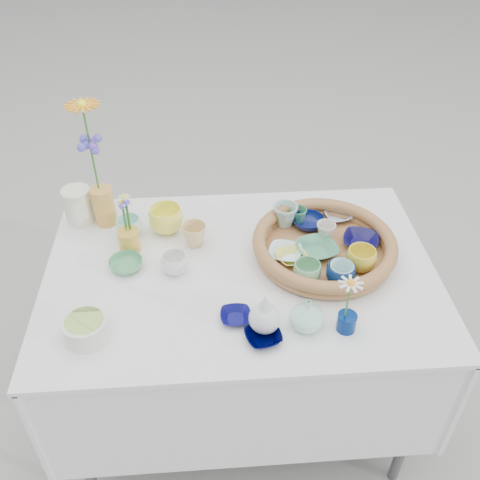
{
  "coord_description": "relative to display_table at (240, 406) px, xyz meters",
  "views": [
    {
      "loc": [
        -0.09,
        -1.28,
        1.93
      ],
      "look_at": [
        0.0,
        0.02,
        0.87
      ],
      "focal_mm": 40.0,
      "sensor_mm": 36.0,
      "label": 1
    }
  ],
  "objects": [
    {
      "name": "ground",
      "position": [
        0.0,
        0.0,
        0.0
      ],
      "size": [
        80.0,
        80.0,
        0.0
      ],
      "primitive_type": "plane",
      "color": "#9B9B93"
    },
    {
      "name": "display_table",
      "position": [
        0.0,
        0.0,
        0.0
      ],
      "size": [
        1.26,
        0.86,
        0.77
      ],
      "primitive_type": null,
      "color": "silver",
      "rests_on": "ground"
    },
    {
      "name": "wicker_tray",
      "position": [
        0.28,
        0.05,
        0.8
      ],
      "size": [
        0.47,
        0.47,
        0.08
      ],
      "primitive_type": null,
      "color": "brown",
      "rests_on": "display_table"
    },
    {
      "name": "tray_ceramic_0",
      "position": [
        0.25,
        0.19,
        0.8
      ],
      "size": [
        0.13,
        0.13,
        0.03
      ],
      "primitive_type": "imported",
      "rotation": [
        0.0,
        0.0,
        -0.23
      ],
      "color": "#0B1756",
      "rests_on": "wicker_tray"
    },
    {
      "name": "tray_ceramic_1",
      "position": [
        0.41,
        0.08,
        0.8
      ],
      "size": [
        0.15,
        0.15,
        0.03
      ],
      "primitive_type": "imported",
      "rotation": [
        0.0,
        0.0,
        -0.38
      ],
      "color": "#0C093A",
      "rests_on": "wicker_tray"
    },
    {
      "name": "tray_ceramic_2",
      "position": [
        0.38,
        -0.04,
        0.82
      ],
      "size": [
        0.11,
        0.11,
        0.07
      ],
      "primitive_type": "imported",
      "rotation": [
        0.0,
        0.0,
        0.17
      ],
      "color": "yellow",
      "rests_on": "wicker_tray"
    },
    {
      "name": "tray_ceramic_3",
      "position": [
        0.25,
        0.04,
        0.8
      ],
      "size": [
        0.16,
        0.16,
        0.03
      ],
      "primitive_type": "imported",
      "rotation": [
        0.0,
        0.0,
        0.24
      ],
      "color": "#468A66",
      "rests_on": "wicker_tray"
    },
    {
      "name": "tray_ceramic_4",
      "position": [
        0.2,
        -0.09,
        0.82
      ],
      "size": [
        0.1,
        0.1,
        0.07
      ],
      "primitive_type": "imported",
      "rotation": [
        0.0,
        0.0,
        0.22
      ],
      "color": "#6EB17D",
      "rests_on": "wicker_tray"
    },
    {
      "name": "tray_ceramic_5",
      "position": [
        0.15,
        0.03,
        0.8
      ],
      "size": [
        0.14,
        0.14,
        0.03
      ],
      "primitive_type": "imported",
      "rotation": [
        0.0,
        0.0,
        -0.32
      ],
      "color": "#C6EFEC",
      "rests_on": "wicker_tray"
    },
    {
      "name": "tray_ceramic_6",
      "position": [
        0.17,
        0.2,
        0.82
      ],
      "size": [
        0.09,
        0.09,
        0.08
      ],
      "primitive_type": "imported",
      "rotation": [
        0.0,
        0.0,
        -0.01
      ],
      "color": "#9ECAC4",
      "rests_on": "wicker_tray"
    },
    {
      "name": "tray_ceramic_7",
      "position": [
        0.3,
        0.12,
        0.81
      ],
      "size": [
        0.08,
        0.08,
        0.06
      ],
      "primitive_type": "imported",
      "rotation": [
        0.0,
        0.0,
        -0.35
      ],
      "color": "beige",
      "rests_on": "wicker_tray"
    },
    {
      "name": "tray_ceramic_8",
      "position": [
        0.37,
        0.22,
        0.79
      ],
      "size": [
        0.11,
        0.11,
        0.02
      ],
      "primitive_type": "imported",
      "rotation": [
        0.0,
        0.0,
        0.22
      ],
      "color": "#A7C1E6",
      "rests_on": "wicker_tray"
    },
    {
      "name": "tray_ceramic_9",
      "position": [
        0.3,
        -0.1,
        0.82
      ],
      "size": [
        0.12,
        0.12,
        0.07
      ],
      "primitive_type": "imported",
      "rotation": [
        0.0,
        0.0,
        -0.39
      ],
      "color": "navy",
      "rests_on": "wicker_tray"
    },
    {
      "name": "tray_ceramic_10",
      "position": [
        0.17,
        0.01,
        0.79
      ],
      "size": [
        0.13,
        0.13,
        0.02
      ],
      "primitive_type": "imported",
      "rotation": [
        0.0,
        0.0,
        0.38
      ],
      "color": "#E1D456",
      "rests_on": "wicker_tray"
    },
    {
      "name": "tray_ceramic_11",
      "position": [
        0.3,
        -0.1,
        0.82
      ],
      "size": [
        0.1,
        0.1,
        0.07
      ],
      "primitive_type": "imported",
      "rotation": [
        0.0,
        0.0,
        0.43
      ],
      "color": "#A1D1CE",
      "rests_on": "wicker_tray"
    },
    {
      "name": "tray_ceramic_12",
      "position": [
        0.22,
        0.21,
        0.81
      ],
      "size": [
        0.08,
        0.08,
        0.06
      ],
      "primitive_type": "imported",
      "rotation": [
        0.0,
        0.0,
        0.31
      ],
      "color": "#337C58",
      "rests_on": "wicker_tray"
    },
    {
      "name": "loose_ceramic_0",
      "position": [
        -0.24,
        0.22,
        0.81
      ],
      "size": [
        0.12,
        0.12,
        0.09
      ],
      "primitive_type": "imported",
      "rotation": [
        0.0,
        0.0,
        -0.02
      ],
      "color": "#FFF851",
      "rests_on": "display_table"
    },
    {
      "name": "loose_ceramic_1",
      "position": [
        -0.15,
        0.14,
        0.8
      ],
      "size": [
        0.11,
        0.11,
        0.08
      ],
      "primitive_type": "imported",
      "rotation": [
        0.0,
        0.0,
        -0.41
      ],
      "color": "#DAB977",
      "rests_on": "display_table"
    },
    {
      "name": "loose_ceramic_2",
      "position": [
        -0.37,
        0.03,
        0.78
      ],
      "size": [
        0.13,
        0.13,
        0.03
      ],
      "primitive_type": "imported",
      "rotation": [
        0.0,
        0.0,
        0.28
      ],
      "color": "#529E65",
      "rests_on": "display_table"
    },
    {
      "name": "loose_ceramic_3",
      "position": [
        -0.21,
        0.0,
        0.8
      ],
      "size": [
        0.11,
        0.11,
        0.07
      ],
      "primitive_type": "imported",
      "rotation": [
        0.0,
        0.0,
        0.42
      ],
      "color": "white",
      "rests_on": "display_table"
    },
    {
      "name": "loose_ceramic_4",
      "position": [
        -0.03,
        -0.22,
        0.78
      ],
      "size": [
        0.09,
        0.09,
        0.02
      ],
      "primitive_type": "imported",
      "rotation": [
        0.0,
        0.0,
        -0.0
      ],
      "color": "#0B0A55",
      "rests_on": "display_table"
    },
    {
      "name": "loose_ceramic_5",
      "position": [
        -0.37,
        0.21,
        0.8
      ],
      "size": [
        0.11,
        0.11,
        0.07
      ],
      "primitive_type": "imported",
      "rotation": [
        0.0,
        0.0,
        -0.39
      ],
      "color": "#ACEAD8",
      "rests_on": "display_table"
    },
    {
      "name": "loose_ceramic_6",
      "position": [
        0.04,
        -0.3,
        0.78
      ],
      "size": [
        0.12,
        0.12,
        0.02
      ],
      "primitive_type": "imported",
      "rotation": [
        0.0,
        0.0,
        0.28
      ],
      "color": "black",
      "rests_on": "display_table"
    },
    {
      "name": "fluted_bowl",
      "position": [
        -0.45,
        -0.25,
        0.8
      ],
      "size": [
        0.13,
        0.13,
        0.07
      ],
      "primitive_type": null,
      "rotation": [
        0.0,
        0.0,
        -0.03
      ],
      "color": "silver",
      "rests_on": "display_table"
    },
    {
      "name": "bud_vase_paleblue",
      "position": [
        0.05,
        -0.26,
        0.83
      ],
      "size": [
        0.12,
        0.12,
        0.14
      ],
      "primitive_type": null,
      "rotation": [
        0.0,
        0.0,
        0.42
      ],
      "color": "silver",
      "rests_on": "display_table"
    },
    {
      "name": "bud_vase_seafoam",
      "position": [
        0.17,
        -0.26,
        0.82
      ],
      "size": [
        0.12,
        0.12,
        0.1
      ],
      "primitive_type": "imported",
      "rotation": [
        0.0,
        0.0,
        0.24
      ],
      "color": "#A4E5CA",
      "rests_on": "display_table"
    },
    {
      "name": "bud_vase_cobalt",
      "position": [
        0.28,
        -0.28,
        0.79
      ],
      "size": [
        0.07,
        0.07,
        0.06
      ],
      "primitive_type": "cylinder",
      "rotation": [
        0.0,
        0.0,
        0.29
      ],
      "color": "#001B57",
      "rests_on": "display_table"
    },
    {
      "name": "single_daisy",
      "position": [
        0.27,
        -0.27,
        0.88
      ],
      "size": [
        0.1,
        0.1,
        0.14
      ],
      "primitive_type": null,
      "rotation": [
        0.0,
        0.0,
        -0.31
      ],
      "color": "silver",
      "rests_on": "bud_vase_cobalt"
    },
    {
      "name": "tall_vase_yellow",
      "position": [
        -0.46,
        0.28,
        0.84
      ],
      "size": [
        0.09,
        0.09,
        0.14
      ],
      "primitive_type": "cylinder",
      "rotation": [
        0.0,
        0.0,
        0.21
      ],
      "color": "gold",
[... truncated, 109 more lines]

